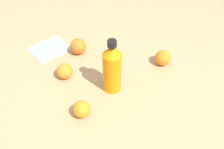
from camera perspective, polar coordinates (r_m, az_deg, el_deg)
name	(u,v)px	position (r m, az deg, el deg)	size (l,w,h in m)	color
ground_plane	(103,87)	(1.15, -2.08, -2.69)	(2.40, 2.40, 0.00)	tan
water_bottle	(112,68)	(1.06, 0.00, 1.45)	(0.08, 0.08, 0.25)	orange
orange_0	(65,71)	(1.18, -10.31, 0.74)	(0.07, 0.07, 0.07)	orange
orange_1	(82,109)	(1.03, -6.65, -7.51)	(0.07, 0.07, 0.07)	orange
orange_2	(163,58)	(1.25, 11.03, 3.61)	(0.07, 0.07, 0.07)	orange
orange_3	(78,46)	(1.30, -7.38, 6.11)	(0.08, 0.08, 0.08)	orange
folded_napkin	(50,49)	(1.37, -13.43, 5.53)	(0.18, 0.15, 0.01)	#99BFD8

